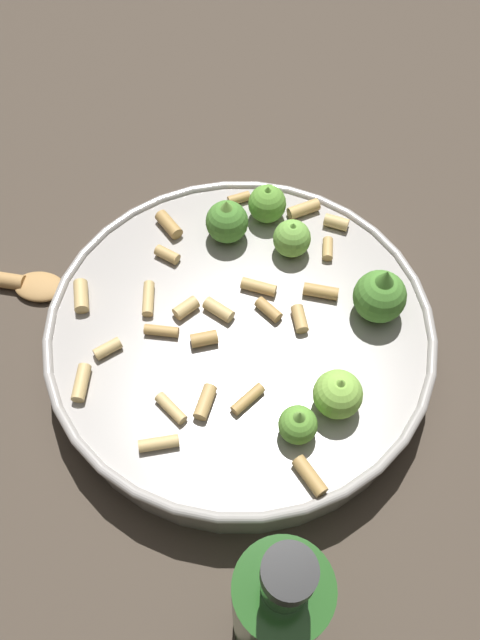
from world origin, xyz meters
The scene contains 3 objects.
ground_plane centered at (0.00, 0.00, 0.00)m, with size 2.40×2.40×0.00m, color #42382D.
cooking_pan centered at (0.00, 0.00, 0.03)m, with size 0.35×0.35×0.11m.
olive_oil_bottle centered at (-0.23, -0.05, 0.08)m, with size 0.06×0.06×0.20m.
Camera 1 is at (-0.30, -0.03, 0.54)m, focal length 36.32 mm.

